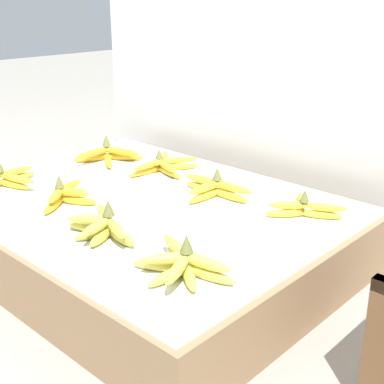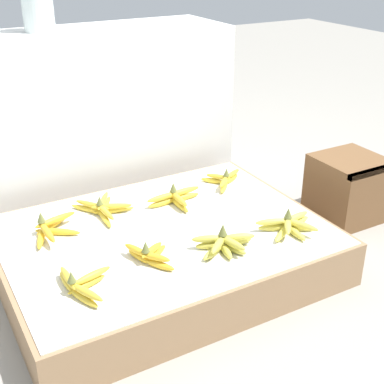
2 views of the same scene
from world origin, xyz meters
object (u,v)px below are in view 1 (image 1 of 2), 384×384
object	(u,v)px
banana_bunch_middle_left	(108,155)
banana_bunch_front_left	(6,179)
banana_bunch_middle_right	(304,207)
banana_bunch_front_midright	(103,226)
banana_bunch_front_right	(182,264)
banana_bunch_middle_midright	(214,188)
banana_bunch_middle_midleft	(163,164)
banana_bunch_front_midleft	(66,195)

from	to	relation	value
banana_bunch_middle_left	banana_bunch_front_left	bearing A→B (deg)	-92.80
banana_bunch_front_left	banana_bunch_middle_right	bearing A→B (deg)	28.84
banana_bunch_front_midright	banana_bunch_front_right	world-z (taller)	banana_bunch_front_midright
banana_bunch_front_right	banana_bunch_middle_midright	world-z (taller)	banana_bunch_front_right
banana_bunch_middle_left	banana_bunch_middle_midleft	world-z (taller)	banana_bunch_middle_left
banana_bunch_front_midleft	banana_bunch_middle_midleft	size ratio (longest dim) A/B	0.77
banana_bunch_front_right	banana_bunch_middle_right	size ratio (longest dim) A/B	1.26
banana_bunch_middle_right	banana_bunch_middle_left	bearing A→B (deg)	-176.09
banana_bunch_front_midright	banana_bunch_front_right	bearing A→B (deg)	-0.96
banana_bunch_middle_left	banana_bunch_middle_midleft	xyz separation A→B (m)	(0.22, 0.06, -0.00)
banana_bunch_front_midleft	banana_bunch_middle_midright	xyz separation A→B (m)	(0.27, 0.33, 0.00)
banana_bunch_front_midright	banana_bunch_front_midleft	bearing A→B (deg)	165.63
banana_bunch_front_right	banana_bunch_middle_left	world-z (taller)	same
banana_bunch_middle_left	banana_bunch_front_right	bearing A→B (deg)	-28.01
banana_bunch_front_midright	banana_bunch_middle_midright	bearing A→B (deg)	87.20
banana_bunch_middle_left	banana_bunch_middle_midleft	distance (m)	0.23
banana_bunch_front_left	banana_bunch_middle_midleft	world-z (taller)	banana_bunch_front_left
banana_bunch_front_midright	banana_bunch_middle_left	distance (m)	0.64
banana_bunch_middle_left	banana_bunch_middle_midleft	bearing A→B (deg)	14.83
banana_bunch_front_right	banana_bunch_middle_left	bearing A→B (deg)	151.99
banana_bunch_front_midleft	banana_bunch_middle_left	xyz separation A→B (m)	(-0.24, 0.34, -0.00)
banana_bunch_front_left	banana_bunch_middle_midright	xyz separation A→B (m)	(0.53, 0.38, 0.00)
banana_bunch_middle_midleft	banana_bunch_middle_midright	size ratio (longest dim) A/B	1.02
banana_bunch_front_midright	banana_bunch_middle_left	world-z (taller)	banana_bunch_front_midright
banana_bunch_front_right	banana_bunch_front_midleft	bearing A→B (deg)	172.56
banana_bunch_front_left	banana_bunch_middle_midright	bearing A→B (deg)	35.82
banana_bunch_middle_right	banana_bunch_front_midleft	bearing A→B (deg)	-144.21
banana_bunch_front_midleft	banana_bunch_middle_midleft	world-z (taller)	banana_bunch_front_midleft
banana_bunch_front_right	banana_bunch_middle_midright	bearing A→B (deg)	122.86
banana_bunch_front_left	banana_bunch_front_midleft	size ratio (longest dim) A/B	1.24
banana_bunch_middle_left	banana_bunch_middle_right	bearing A→B (deg)	3.91
banana_bunch_front_left	banana_bunch_front_midright	world-z (taller)	banana_bunch_front_midright
banana_bunch_front_midleft	banana_bunch_front_midright	size ratio (longest dim) A/B	0.87
banana_bunch_middle_left	banana_bunch_front_midright	bearing A→B (deg)	-39.56
banana_bunch_front_midleft	banana_bunch_front_right	size ratio (longest dim) A/B	0.82
banana_bunch_front_midleft	banana_bunch_middle_midright	size ratio (longest dim) A/B	0.79
banana_bunch_middle_midright	banana_bunch_middle_right	world-z (taller)	banana_bunch_middle_midright
banana_bunch_front_midleft	banana_bunch_front_left	bearing A→B (deg)	-169.40
banana_bunch_front_right	banana_bunch_middle_right	world-z (taller)	banana_bunch_front_right
banana_bunch_middle_midleft	banana_bunch_middle_right	xyz separation A→B (m)	(0.56, -0.01, 0.00)
banana_bunch_front_midleft	banana_bunch_middle_midright	bearing A→B (deg)	50.73
banana_bunch_front_left	banana_bunch_middle_midleft	bearing A→B (deg)	61.45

